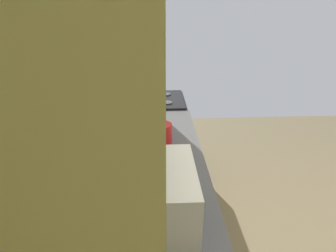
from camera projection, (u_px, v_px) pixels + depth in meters
name	position (u px, v px, depth m)	size (l,w,h in m)	color
wall_back	(92.00, 102.00, 1.73)	(3.93, 0.12, 2.78)	beige
upper_cabinets	(118.00, 32.00, 1.22)	(2.01, 0.31, 0.74)	tan
oven_range	(157.00, 135.00, 3.46)	(0.65, 0.65, 1.06)	black
microwave	(156.00, 197.00, 1.48)	(0.50, 0.40, 0.32)	white
kettle	(162.00, 134.00, 2.32)	(0.21, 0.15, 0.19)	red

